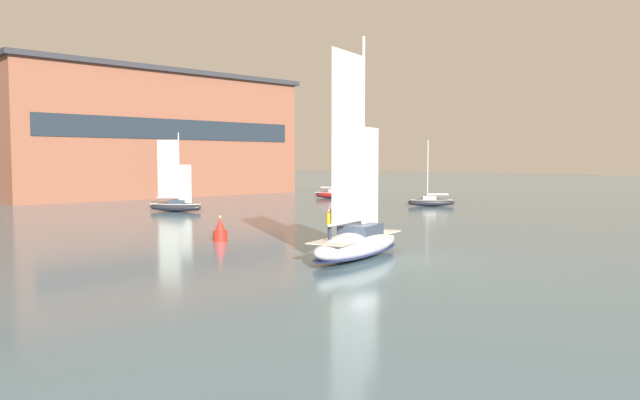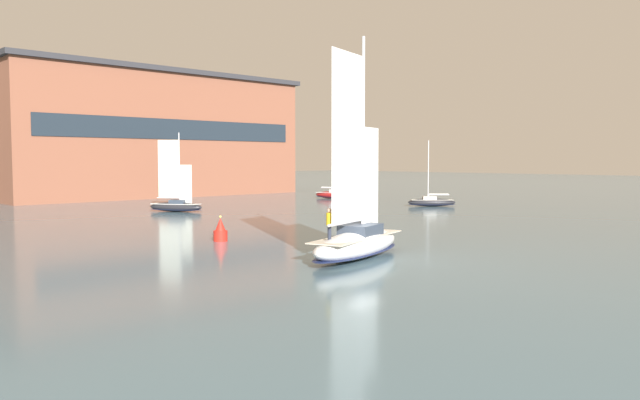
{
  "view_description": "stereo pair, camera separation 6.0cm",
  "coord_description": "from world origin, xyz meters",
  "px_view_note": "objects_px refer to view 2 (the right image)",
  "views": [
    {
      "loc": [
        -25.71,
        -23.49,
        5.53
      ],
      "look_at": [
        0.0,
        3.0,
        3.13
      ],
      "focal_mm": 35.0,
      "sensor_mm": 36.0,
      "label": 1
    },
    {
      "loc": [
        -25.66,
        -23.53,
        5.53
      ],
      "look_at": [
        0.0,
        3.0,
        3.13
      ],
      "focal_mm": 35.0,
      "sensor_mm": 36.0,
      "label": 2
    }
  ],
  "objects_px": {
    "sailboat_moored_mid_channel": "(432,202)",
    "sailboat_moored_far_slip": "(176,205)",
    "channel_buoy": "(220,231)",
    "sailboat_main": "(357,240)",
    "sailboat_moored_near_marina": "(335,195)"
  },
  "relations": [
    {
      "from": "sailboat_moored_mid_channel",
      "to": "sailboat_moored_far_slip",
      "type": "height_order",
      "value": "sailboat_moored_far_slip"
    },
    {
      "from": "channel_buoy",
      "to": "sailboat_main",
      "type": "bearing_deg",
      "value": -83.37
    },
    {
      "from": "sailboat_moored_near_marina",
      "to": "sailboat_moored_far_slip",
      "type": "relative_size",
      "value": 1.03
    },
    {
      "from": "sailboat_moored_near_marina",
      "to": "channel_buoy",
      "type": "height_order",
      "value": "sailboat_moored_near_marina"
    },
    {
      "from": "sailboat_moored_mid_channel",
      "to": "channel_buoy",
      "type": "relative_size",
      "value": 4.47
    },
    {
      "from": "sailboat_moored_near_marina",
      "to": "sailboat_moored_mid_channel",
      "type": "relative_size",
      "value": 1.1
    },
    {
      "from": "sailboat_main",
      "to": "sailboat_moored_mid_channel",
      "type": "relative_size",
      "value": 1.59
    },
    {
      "from": "sailboat_moored_far_slip",
      "to": "channel_buoy",
      "type": "distance_m",
      "value": 25.38
    },
    {
      "from": "sailboat_moored_far_slip",
      "to": "sailboat_moored_mid_channel",
      "type": "bearing_deg",
      "value": -29.11
    },
    {
      "from": "sailboat_main",
      "to": "sailboat_moored_mid_channel",
      "type": "bearing_deg",
      "value": 29.94
    },
    {
      "from": "sailboat_main",
      "to": "sailboat_moored_far_slip",
      "type": "bearing_deg",
      "value": 75.14
    },
    {
      "from": "sailboat_main",
      "to": "sailboat_moored_near_marina",
      "type": "bearing_deg",
      "value": 45.96
    },
    {
      "from": "sailboat_moored_near_marina",
      "to": "channel_buoy",
      "type": "bearing_deg",
      "value": -144.96
    },
    {
      "from": "sailboat_main",
      "to": "sailboat_moored_far_slip",
      "type": "xyz_separation_m",
      "value": [
        9.15,
        34.48,
        -0.28
      ]
    },
    {
      "from": "sailboat_main",
      "to": "sailboat_moored_mid_channel",
      "type": "distance_m",
      "value": 40.32
    }
  ]
}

